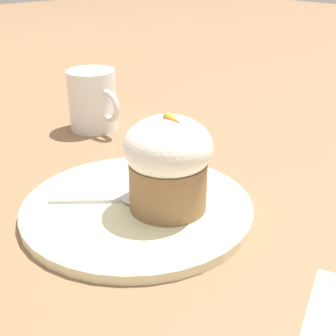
{
  "coord_description": "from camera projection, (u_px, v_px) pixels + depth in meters",
  "views": [
    {
      "loc": [
        0.33,
        -0.27,
        0.25
      ],
      "look_at": [
        0.03,
        0.02,
        0.05
      ],
      "focal_mm": 50.0,
      "sensor_mm": 36.0,
      "label": 1
    }
  ],
  "objects": [
    {
      "name": "dessert_plate",
      "position": [
        137.0,
        207.0,
        0.49
      ],
      "size": [
        0.24,
        0.24,
        0.01
      ],
      "color": "beige",
      "rests_on": "ground_plane"
    },
    {
      "name": "spoon",
      "position": [
        135.0,
        198.0,
        0.49
      ],
      "size": [
        0.1,
        0.11,
        0.01
      ],
      "color": "silver",
      "rests_on": "dessert_plate"
    },
    {
      "name": "coffee_cup",
      "position": [
        93.0,
        100.0,
        0.7
      ],
      "size": [
        0.1,
        0.07,
        0.09
      ],
      "color": "white",
      "rests_on": "ground_plane"
    },
    {
      "name": "carrot_cake",
      "position": [
        168.0,
        162.0,
        0.46
      ],
      "size": [
        0.09,
        0.09,
        0.1
      ],
      "color": "olive",
      "rests_on": "dessert_plate"
    },
    {
      "name": "ground_plane",
      "position": [
        137.0,
        212.0,
        0.49
      ],
      "size": [
        4.0,
        4.0,
        0.0
      ],
      "primitive_type": "plane",
      "color": "#846042"
    }
  ]
}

